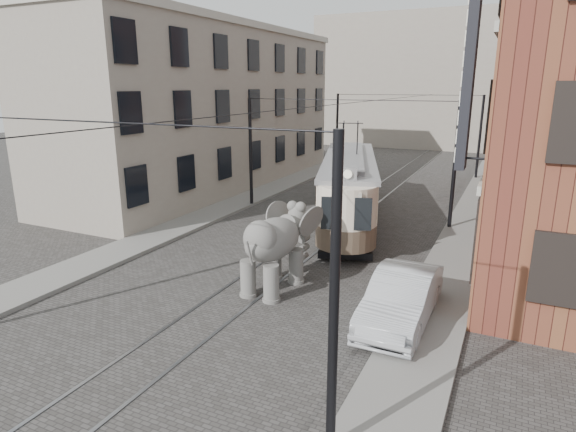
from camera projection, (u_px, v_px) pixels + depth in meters
The scene contains 10 objects.
ground at pixel (298, 252), 19.85m from camera, with size 120.00×120.00×0.00m, color #44413F.
tram_rails at pixel (298, 252), 19.85m from camera, with size 1.54×80.00×0.02m, color slate, non-canonical shape.
sidewalk_right at pixel (449, 274), 17.34m from camera, with size 2.00×60.00×0.15m, color slate.
sidewalk_left at pixel (171, 230), 22.53m from camera, with size 2.00×60.00×0.15m, color slate.
stucco_building at pixel (209, 111), 31.81m from camera, with size 7.00×24.00×10.00m, color gray.
distant_block at pixel (448, 82), 52.83m from camera, with size 28.00×10.00×14.00m, color gray.
catenary at pixel (336, 162), 23.50m from camera, with size 11.00×30.20×6.00m, color black, non-canonical shape.
tram at pixel (349, 172), 23.93m from camera, with size 2.56×12.38×4.91m, color beige, non-canonical shape.
elephant at pixel (273, 251), 15.91m from camera, with size 2.44×4.42×2.71m, color slate, non-canonical shape.
parked_car at pixel (401, 298), 13.76m from camera, with size 1.63×4.64×1.53m, color #A7A8AC.
Camera 1 is at (7.72, -17.10, 6.65)m, focal length 30.00 mm.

